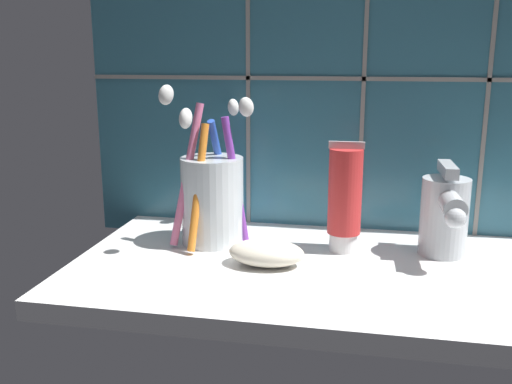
{
  "coord_description": "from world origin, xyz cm",
  "views": [
    {
      "loc": [
        2.24,
        -57.42,
        23.91
      ],
      "look_at": [
        -9.54,
        2.07,
        9.15
      ],
      "focal_mm": 40.0,
      "sensor_mm": 36.0,
      "label": 1
    }
  ],
  "objects_px": {
    "toothbrush_cup": "(212,196)",
    "toothpaste_tube": "(343,198)",
    "sink_faucet": "(445,214)",
    "soap_bar": "(266,253)"
  },
  "relations": [
    {
      "from": "sink_faucet",
      "to": "soap_bar",
      "type": "bearing_deg",
      "value": -72.69
    },
    {
      "from": "toothpaste_tube",
      "to": "soap_bar",
      "type": "bearing_deg",
      "value": -140.5
    },
    {
      "from": "toothbrush_cup",
      "to": "soap_bar",
      "type": "bearing_deg",
      "value": -39.42
    },
    {
      "from": "toothbrush_cup",
      "to": "sink_faucet",
      "type": "bearing_deg",
      "value": 0.72
    },
    {
      "from": "sink_faucet",
      "to": "soap_bar",
      "type": "xyz_separation_m",
      "value": [
        -0.19,
        -0.07,
        -0.04
      ]
    },
    {
      "from": "toothbrush_cup",
      "to": "toothpaste_tube",
      "type": "xyz_separation_m",
      "value": [
        0.15,
        0.0,
        0.01
      ]
    },
    {
      "from": "toothbrush_cup",
      "to": "soap_bar",
      "type": "distance_m",
      "value": 0.11
    },
    {
      "from": "toothpaste_tube",
      "to": "sink_faucet",
      "type": "xyz_separation_m",
      "value": [
        0.11,
        0.0,
        -0.01
      ]
    },
    {
      "from": "toothbrush_cup",
      "to": "toothpaste_tube",
      "type": "height_order",
      "value": "toothbrush_cup"
    },
    {
      "from": "toothbrush_cup",
      "to": "toothpaste_tube",
      "type": "relative_size",
      "value": 1.5
    }
  ]
}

